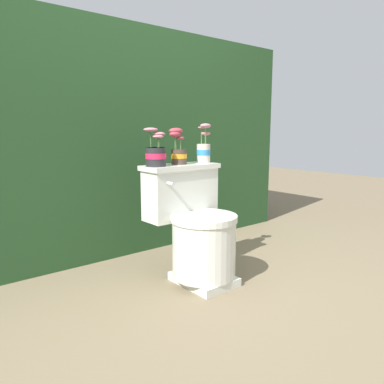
{
  "coord_description": "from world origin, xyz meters",
  "views": [
    {
      "loc": [
        -1.39,
        -1.59,
        0.93
      ],
      "look_at": [
        0.05,
        0.15,
        0.55
      ],
      "focal_mm": 35.0,
      "sensor_mm": 36.0,
      "label": 1
    }
  ],
  "objects": [
    {
      "name": "ground_plane",
      "position": [
        0.0,
        0.0,
        0.0
      ],
      "size": [
        12.0,
        12.0,
        0.0
      ],
      "primitive_type": "plane",
      "color": "#75664C"
    },
    {
      "name": "hedge_backdrop",
      "position": [
        0.0,
        1.26,
        0.84
      ],
      "size": [
        3.16,
        0.95,
        1.67
      ],
      "color": "#234723",
      "rests_on": "ground"
    },
    {
      "name": "toilet",
      "position": [
        0.05,
        0.11,
        0.33
      ],
      "size": [
        0.5,
        0.53,
        0.71
      ],
      "color": "silver",
      "rests_on": "ground"
    },
    {
      "name": "potted_plant_left",
      "position": [
        -0.13,
        0.27,
        0.79
      ],
      "size": [
        0.15,
        0.14,
        0.23
      ],
      "color": "#262628",
      "rests_on": "toilet"
    },
    {
      "name": "potted_plant_midleft",
      "position": [
        0.05,
        0.28,
        0.8
      ],
      "size": [
        0.12,
        0.1,
        0.23
      ],
      "color": "#47382D",
      "rests_on": "toilet"
    },
    {
      "name": "potted_plant_middle",
      "position": [
        0.25,
        0.27,
        0.8
      ],
      "size": [
        0.11,
        0.09,
        0.26
      ],
      "color": "beige",
      "rests_on": "toilet"
    }
  ]
}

